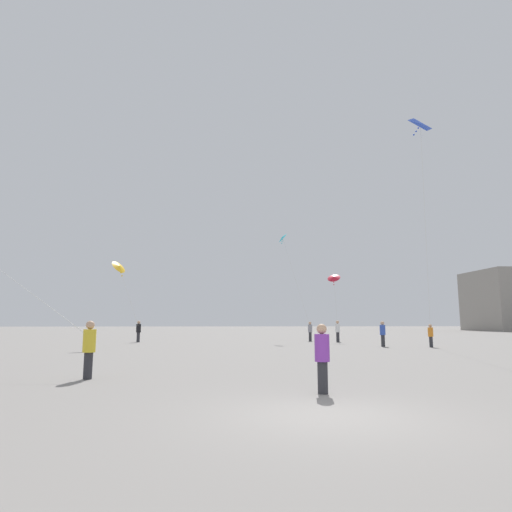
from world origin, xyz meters
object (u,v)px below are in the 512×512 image
person_in_purple (322,355)px  kite_cobalt_delta (421,128)px  person_in_white (338,330)px  person_in_grey (310,330)px  person_in_orange (431,335)px  person_in_blue (383,333)px  kite_crimson_diamond (334,278)px  person_in_yellow (89,347)px  kite_cyan_diamond (283,238)px  person_in_black (138,330)px  kite_amber_diamond (119,267)px

person_in_purple → kite_cobalt_delta: 19.78m
person_in_white → person_in_grey: bearing=79.0°
person_in_orange → person_in_white: size_ratio=0.86×
person_in_blue → kite_crimson_diamond: (-1.24, 8.80, 4.82)m
person_in_yellow → kite_cobalt_delta: size_ratio=0.14×
kite_cobalt_delta → kite_cyan_diamond: 18.52m
person_in_orange → person_in_blue: bearing=-152.0°
person_in_black → person_in_orange: (21.77, -9.03, -0.13)m
person_in_blue → kite_amber_diamond: kite_amber_diamond is taller
person_in_yellow → person_in_blue: (15.50, 16.67, -0.00)m
person_in_white → kite_cobalt_delta: size_ratio=0.15×
person_in_purple → kite_cobalt_delta: bearing=-85.2°
person_in_black → person_in_purple: 29.60m
kite_cobalt_delta → person_in_purple: bearing=-125.4°
person_in_orange → kite_amber_diamond: bearing=-136.4°
person_in_blue → kite_amber_diamond: size_ratio=0.21×
person_in_black → person_in_white: size_ratio=0.99×
person_in_yellow → kite_amber_diamond: kite_amber_diamond is taller
kite_crimson_diamond → kite_cyan_diamond: size_ratio=0.56×
kite_crimson_diamond → person_in_black: bearing=-177.3°
person_in_yellow → person_in_purple: size_ratio=1.05×
person_in_white → person_in_purple: bearing=-169.1°
person_in_orange → person_in_grey: bearing=170.6°
person_in_purple → kite_crimson_diamond: bearing=-64.5°
person_in_purple → kite_amber_diamond: size_ratio=0.20×
person_in_blue → kite_cyan_diamond: bearing=-64.9°
person_in_black → kite_cyan_diamond: bearing=161.9°
person_in_yellow → person_in_purple: person_in_yellow is taller
kite_cyan_diamond → person_in_purple: bearing=-95.6°
person_in_black → kite_amber_diamond: bearing=62.9°
person_in_orange → person_in_blue: person_in_blue is taller
person_in_orange → person_in_white: bearing=165.2°
person_in_white → kite_cyan_diamond: 10.11m
person_in_grey → person_in_blue: 9.54m
person_in_white → person_in_black: bearing=113.7°
person_in_yellow → kite_cobalt_delta: kite_cobalt_delta is taller
person_in_black → person_in_blue: bearing=130.1°
kite_cyan_diamond → person_in_yellow: bearing=-109.9°
person_in_black → person_in_purple: bearing=82.8°
person_in_purple → kite_crimson_diamond: (7.55, 28.70, 4.86)m
person_in_blue → kite_amber_diamond: bearing=-6.3°
person_in_orange → kite_crimson_diamond: 11.81m
person_in_purple → kite_cobalt_delta: kite_cobalt_delta is taller
person_in_purple → person_in_white: size_ratio=0.93×
person_in_yellow → person_in_white: size_ratio=0.97×
kite_amber_diamond → person_in_blue: bearing=-0.9°
person_in_black → kite_crimson_diamond: size_ratio=0.37×
person_in_yellow → person_in_grey: (11.97, 25.53, -0.02)m
person_in_orange → person_in_purple: bearing=-75.0°
person_in_blue → person_in_yellow: bearing=41.7°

